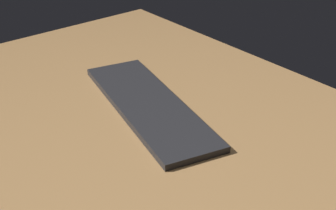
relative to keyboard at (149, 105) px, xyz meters
The scene contains 2 objects.
desk 14.27cm from the keyboard, 11.56° to the right, with size 140.00×84.00×2.00cm, color olive.
keyboard is the anchor object (origin of this frame).
Camera 1 is at (60.88, -52.92, 54.42)cm, focal length 52.95 mm.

